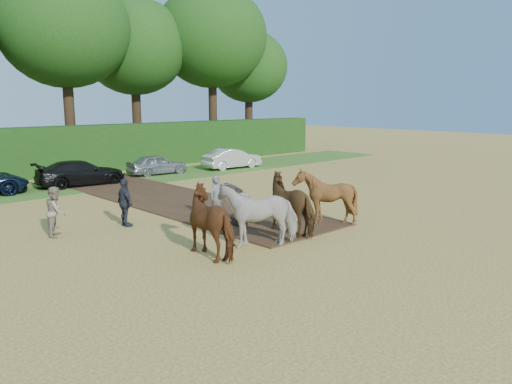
# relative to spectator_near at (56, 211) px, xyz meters

# --- Properties ---
(ground) EXTENTS (120.00, 120.00, 0.00)m
(ground) POSITION_rel_spectator_near_xyz_m (4.91, -4.66, -0.85)
(ground) COLOR gold
(ground) RESTS_ON ground
(earth_strip) EXTENTS (4.50, 17.00, 0.05)m
(earth_strip) POSITION_rel_spectator_near_xyz_m (6.41, 2.34, -0.83)
(earth_strip) COLOR #472D1C
(earth_strip) RESTS_ON ground
(grass_verge) EXTENTS (50.00, 5.00, 0.03)m
(grass_verge) POSITION_rel_spectator_near_xyz_m (4.91, 9.34, -0.84)
(grass_verge) COLOR #38601E
(grass_verge) RESTS_ON ground
(hedgerow) EXTENTS (46.00, 1.60, 3.00)m
(hedgerow) POSITION_rel_spectator_near_xyz_m (4.91, 13.84, 0.65)
(hedgerow) COLOR #14380F
(hedgerow) RESTS_ON ground
(spectator_near) EXTENTS (1.00, 1.05, 1.71)m
(spectator_near) POSITION_rel_spectator_near_xyz_m (0.00, 0.00, 0.00)
(spectator_near) COLOR #B1A18B
(spectator_near) RESTS_ON ground
(spectator_far) EXTENTS (0.52, 1.08, 1.78)m
(spectator_far) POSITION_rel_spectator_near_xyz_m (2.34, -0.48, 0.04)
(spectator_far) COLOR #23262F
(spectator_far) RESTS_ON ground
(plough_team) EXTENTS (6.87, 4.89, 2.08)m
(plough_team) POSITION_rel_spectator_near_xyz_m (5.24, -5.28, 0.18)
(plough_team) COLOR maroon
(plough_team) RESTS_ON ground
(parked_cars) EXTENTS (25.18, 3.41, 1.48)m
(parked_cars) POSITION_rel_spectator_near_xyz_m (3.76, 9.43, -0.16)
(parked_cars) COLOR silver
(parked_cars) RESTS_ON ground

